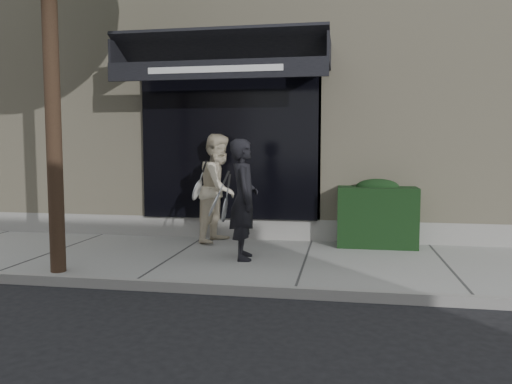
# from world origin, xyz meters

# --- Properties ---
(ground) EXTENTS (80.00, 80.00, 0.00)m
(ground) POSITION_xyz_m (0.00, 0.00, 0.00)
(ground) COLOR black
(ground) RESTS_ON ground
(sidewalk) EXTENTS (20.00, 3.00, 0.12)m
(sidewalk) POSITION_xyz_m (0.00, 0.00, 0.06)
(sidewalk) COLOR gray
(sidewalk) RESTS_ON ground
(curb) EXTENTS (20.00, 0.10, 0.14)m
(curb) POSITION_xyz_m (0.00, -1.55, 0.07)
(curb) COLOR gray
(curb) RESTS_ON ground
(building_facade) EXTENTS (14.30, 8.04, 5.64)m
(building_facade) POSITION_xyz_m (-0.01, 4.96, 2.74)
(building_facade) COLOR #C2B694
(building_facade) RESTS_ON ground
(hedge) EXTENTS (1.30, 0.70, 1.14)m
(hedge) POSITION_xyz_m (1.10, 1.25, 0.66)
(hedge) COLOR black
(hedge) RESTS_ON sidewalk
(pedestrian_front) EXTENTS (0.74, 0.87, 1.78)m
(pedestrian_front) POSITION_xyz_m (-0.91, -0.12, 1.01)
(pedestrian_front) COLOR black
(pedestrian_front) RESTS_ON sidewalk
(pedestrian_back) EXTENTS (0.92, 1.07, 1.89)m
(pedestrian_back) POSITION_xyz_m (-1.61, 1.18, 1.07)
(pedestrian_back) COLOR beige
(pedestrian_back) RESTS_ON sidewalk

